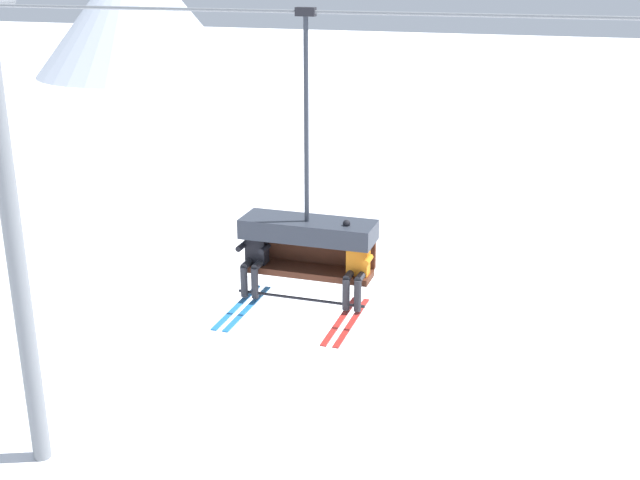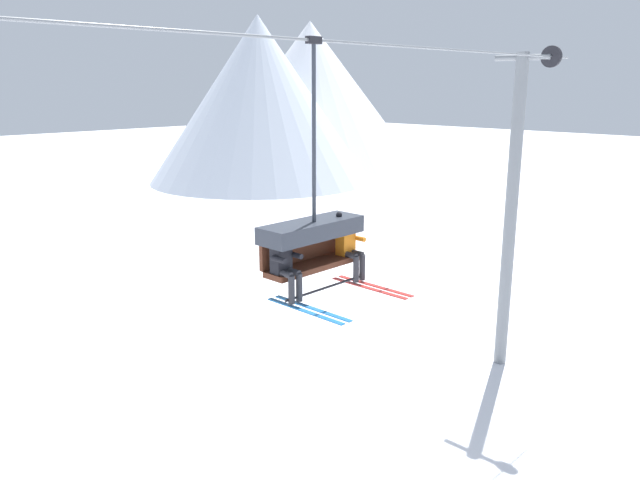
# 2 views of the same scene
# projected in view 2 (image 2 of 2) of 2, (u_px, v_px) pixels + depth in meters

# --- Properties ---
(ground_plane) EXTENTS (200.00, 200.00, 0.00)m
(ground_plane) POSITION_uv_depth(u_px,v_px,m) (324.00, 473.00, 13.60)
(ground_plane) COLOR white
(mountain_peak_central) EXTENTS (18.94, 18.94, 13.80)m
(mountain_peak_central) POSITION_uv_depth(u_px,v_px,m) (259.00, 100.00, 52.85)
(mountain_peak_central) COLOR silver
(mountain_peak_central) RESTS_ON ground_plane
(mountain_peak_east) EXTENTS (22.16, 22.16, 14.25)m
(mountain_peak_east) POSITION_uv_depth(u_px,v_px,m) (310.00, 95.00, 62.87)
(mountain_peak_east) COLOR white
(mountain_peak_east) RESTS_ON ground_plane
(lift_tower_far) EXTENTS (0.36, 1.88, 9.21)m
(lift_tower_far) POSITION_uv_depth(u_px,v_px,m) (512.00, 208.00, 17.85)
(lift_tower_far) COLOR slate
(lift_tower_far) RESTS_ON ground_plane
(lift_cable) EXTENTS (16.87, 0.05, 0.05)m
(lift_cable) POSITION_uv_depth(u_px,v_px,m) (370.00, 44.00, 11.13)
(lift_cable) COLOR slate
(chairlift_chair) EXTENTS (2.04, 0.74, 4.24)m
(chairlift_chair) POSITION_uv_depth(u_px,v_px,m) (311.00, 234.00, 10.97)
(chairlift_chair) COLOR #512819
(skier_black) EXTENTS (0.46, 1.70, 1.23)m
(skier_black) POSITION_uv_depth(u_px,v_px,m) (286.00, 265.00, 10.34)
(skier_black) COLOR black
(skier_orange) EXTENTS (0.48, 1.70, 1.34)m
(skier_orange) POSITION_uv_depth(u_px,v_px,m) (350.00, 246.00, 11.47)
(skier_orange) COLOR orange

